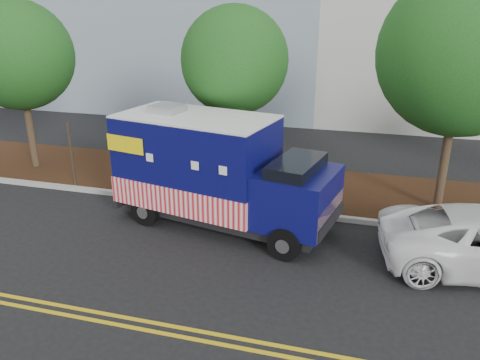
# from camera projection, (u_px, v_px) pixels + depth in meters

# --- Properties ---
(ground) EXTENTS (120.00, 120.00, 0.00)m
(ground) POSITION_uv_depth(u_px,v_px,m) (195.00, 225.00, 13.73)
(ground) COLOR black
(ground) RESTS_ON ground
(curb) EXTENTS (120.00, 0.18, 0.15)m
(curb) POSITION_uv_depth(u_px,v_px,m) (210.00, 204.00, 14.97)
(curb) COLOR #9E9E99
(curb) RESTS_ON ground
(mulch_strip) EXTENTS (120.00, 4.00, 0.15)m
(mulch_strip) POSITION_uv_depth(u_px,v_px,m) (229.00, 181.00, 16.86)
(mulch_strip) COLOR black
(mulch_strip) RESTS_ON ground
(centerline_near) EXTENTS (120.00, 0.10, 0.01)m
(centerline_near) POSITION_uv_depth(u_px,v_px,m) (120.00, 317.00, 9.72)
(centerline_near) COLOR gold
(centerline_near) RESTS_ON ground
(centerline_far) EXTENTS (120.00, 0.10, 0.01)m
(centerline_far) POSITION_uv_depth(u_px,v_px,m) (114.00, 324.00, 9.50)
(centerline_far) COLOR gold
(centerline_far) RESTS_ON ground
(tree_a) EXTENTS (3.91, 3.91, 6.30)m
(tree_a) POSITION_uv_depth(u_px,v_px,m) (18.00, 55.00, 16.72)
(tree_a) COLOR #38281C
(tree_a) RESTS_ON ground
(tree_b) EXTENTS (3.50, 3.50, 6.10)m
(tree_b) POSITION_uv_depth(u_px,v_px,m) (235.00, 61.00, 15.10)
(tree_b) COLOR #38281C
(tree_b) RESTS_ON ground
(tree_c) EXTENTS (4.63, 4.63, 7.12)m
(tree_c) POSITION_uv_depth(u_px,v_px,m) (462.00, 54.00, 12.86)
(tree_c) COLOR #38281C
(tree_c) RESTS_ON ground
(sign_post) EXTENTS (0.06, 0.06, 2.40)m
(sign_post) POSITION_uv_depth(u_px,v_px,m) (72.00, 156.00, 15.93)
(sign_post) COLOR #473828
(sign_post) RESTS_ON ground
(food_truck) EXTENTS (6.74, 3.60, 3.38)m
(food_truck) POSITION_uv_depth(u_px,v_px,m) (214.00, 173.00, 13.38)
(food_truck) COLOR black
(food_truck) RESTS_ON ground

